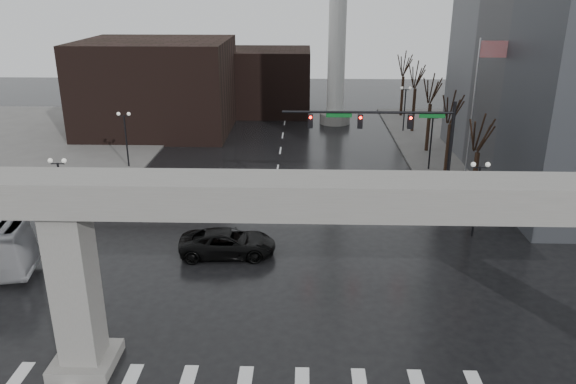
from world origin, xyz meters
name	(u,v)px	position (x,y,z in m)	size (l,w,h in m)	color
ground	(247,368)	(0.00, 0.00, 0.00)	(160.00, 160.00, 0.00)	black
sidewalk_ne	(535,146)	(26.00, 36.00, 0.07)	(28.00, 36.00, 0.15)	#63615E
sidewalk_nw	(33,142)	(-26.00, 36.00, 0.07)	(28.00, 36.00, 0.15)	#63615E
elevated_guideway	(275,222)	(1.26, 0.00, 6.88)	(48.00, 2.60, 8.70)	gray
building_far_left	(158,86)	(-14.00, 42.00, 5.00)	(16.00, 14.00, 10.00)	black
building_far_mid	(271,81)	(-2.00, 52.00, 4.00)	(10.00, 10.00, 8.00)	black
smokestack	(338,6)	(6.00, 46.00, 13.35)	(3.60, 3.60, 30.00)	silver
signal_mast_arm	(398,132)	(8.99, 18.80, 5.83)	(12.12, 0.43, 8.00)	black
flagpole_assembly	(478,100)	(15.29, 22.00, 7.53)	(2.06, 0.12, 12.00)	silver
lamp_right_0	(478,187)	(13.50, 14.00, 3.47)	(1.22, 0.32, 5.11)	black
lamp_right_1	(432,132)	(13.50, 28.00, 3.47)	(1.22, 0.32, 5.11)	black
lamp_right_2	(405,101)	(13.50, 42.00, 3.47)	(1.22, 0.32, 5.11)	black
lamp_left_0	(60,182)	(-13.50, 14.00, 3.47)	(1.22, 0.32, 5.11)	black
lamp_left_1	(125,130)	(-13.50, 28.00, 3.47)	(1.22, 0.32, 5.11)	black
lamp_left_2	(163,100)	(-13.50, 42.00, 3.47)	(1.22, 0.32, 5.11)	black
tree_right_0	(475,177)	(14.53, 18.02, 2.79)	(1.09, 1.58, 7.50)	black
tree_right_1	(448,146)	(14.53, 26.02, 2.85)	(1.09, 1.61, 7.67)	black
tree_right_2	(429,123)	(14.53, 34.02, 2.91)	(1.10, 1.63, 7.85)	black
tree_right_3	(414,106)	(14.53, 42.02, 2.98)	(1.11, 1.66, 8.02)	black
tree_right_4	(402,92)	(14.53, 50.02, 3.04)	(1.12, 1.69, 8.19)	black
pickup_truck	(228,243)	(-2.21, 10.77, 0.81)	(2.68, 5.82, 1.62)	black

